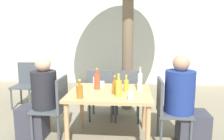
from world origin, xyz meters
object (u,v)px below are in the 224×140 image
(water_bottle_1, at_px, (140,81))
(drinking_glass_1, at_px, (130,95))
(person_seated_0, at_px, (39,102))
(patio_chair_4, at_px, (26,82))
(amber_bottle_2, at_px, (80,91))
(drinking_glass_4, at_px, (139,87))
(amber_bottle_3, at_px, (115,87))
(drinking_glass_3, at_px, (119,84))
(patio_chair_2, at_px, (101,92))
(patio_chair_3, at_px, (127,92))
(person_seated_1, at_px, (185,104))
(patio_chair_0, at_px, (55,104))
(dining_table_front, at_px, (110,97))
(oil_cruet_5, at_px, (118,88))
(soda_bottle_4, at_px, (97,81))
(drinking_glass_2, at_px, (102,84))
(patio_chair_1, at_px, (168,107))
(oil_cruet_0, at_px, (126,85))
(drinking_glass_0, at_px, (95,81))

(water_bottle_1, relative_size, drinking_glass_1, 3.03)
(person_seated_0, bearing_deg, patio_chair_4, -147.24)
(amber_bottle_2, height_order, drinking_glass_4, amber_bottle_2)
(amber_bottle_3, bearing_deg, water_bottle_1, 37.88)
(patio_chair_4, xyz_separation_m, drinking_glass_3, (2.00, -1.07, 0.25))
(patio_chair_2, height_order, patio_chair_3, same)
(person_seated_1, bearing_deg, drinking_glass_1, 115.53)
(patio_chair_0, height_order, drinking_glass_3, patio_chair_0)
(patio_chair_2, height_order, person_seated_0, person_seated_0)
(drinking_glass_3, bearing_deg, patio_chair_3, 75.47)
(amber_bottle_2, bearing_deg, patio_chair_0, 142.73)
(dining_table_front, distance_m, person_seated_1, 1.02)
(patio_chair_3, bearing_deg, oil_cruet_5, 84.26)
(soda_bottle_4, distance_m, drinking_glass_2, 0.17)
(patio_chair_1, xyz_separation_m, amber_bottle_2, (-1.14, -0.34, 0.30))
(oil_cruet_0, bearing_deg, amber_bottle_3, -143.21)
(dining_table_front, bearing_deg, amber_bottle_3, -57.30)
(patio_chair_2, distance_m, oil_cruet_5, 1.05)
(patio_chair_1, relative_size, water_bottle_1, 2.83)
(dining_table_front, distance_m, drinking_glass_2, 0.32)
(soda_bottle_4, bearing_deg, oil_cruet_0, -15.25)
(person_seated_0, distance_m, drinking_glass_4, 1.46)
(amber_bottle_2, relative_size, soda_bottle_4, 0.78)
(soda_bottle_4, distance_m, oil_cruet_5, 0.47)
(drinking_glass_0, height_order, drinking_glass_4, drinking_glass_0)
(oil_cruet_5, bearing_deg, drinking_glass_4, 46.48)
(drinking_glass_3, bearing_deg, oil_cruet_0, -67.62)
(patio_chair_0, height_order, patio_chair_3, same)
(patio_chair_0, height_order, drinking_glass_1, patio_chair_0)
(water_bottle_1, height_order, drinking_glass_0, water_bottle_1)
(patio_chair_2, xyz_separation_m, soda_bottle_4, (0.03, -0.59, 0.32))
(amber_bottle_3, relative_size, drinking_glass_2, 2.89)
(soda_bottle_4, distance_m, drinking_glass_4, 0.61)
(patio_chair_4, bearing_deg, patio_chair_1, -26.42)
(patio_chair_4, bearing_deg, drinking_glass_2, -31.86)
(dining_table_front, distance_m, patio_chair_1, 0.80)
(water_bottle_1, bearing_deg, amber_bottle_2, -146.79)
(drinking_glass_2, bearing_deg, oil_cruet_5, -59.98)
(patio_chair_4, height_order, drinking_glass_3, patio_chair_4)
(water_bottle_1, distance_m, amber_bottle_3, 0.44)
(water_bottle_1, relative_size, amber_bottle_3, 1.31)
(amber_bottle_2, relative_size, drinking_glass_3, 2.66)
(patio_chair_2, distance_m, patio_chair_4, 1.77)
(patio_chair_1, distance_m, patio_chair_3, 0.91)
(patio_chair_2, bearing_deg, drinking_glass_1, 115.71)
(patio_chair_1, distance_m, patio_chair_4, 2.99)
(water_bottle_1, distance_m, drinking_glass_1, 0.53)
(patio_chair_4, relative_size, water_bottle_1, 2.83)
(patio_chair_4, height_order, drinking_glass_2, patio_chair_4)
(patio_chair_1, xyz_separation_m, drinking_glass_0, (-1.06, 0.32, 0.27))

